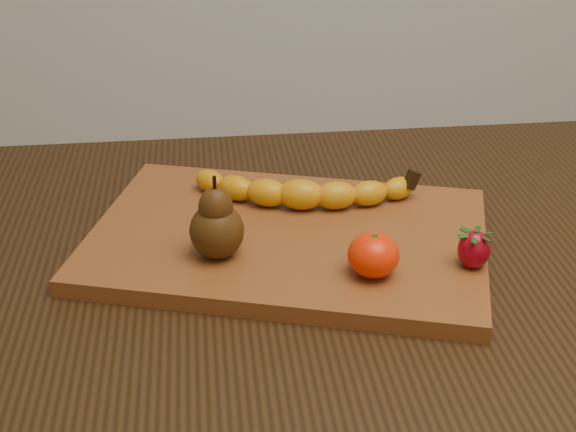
{
  "coord_description": "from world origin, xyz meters",
  "views": [
    {
      "loc": [
        -0.13,
        -0.79,
        1.23
      ],
      "look_at": [
        -0.04,
        0.01,
        0.8
      ],
      "focal_mm": 50.0,
      "sensor_mm": 36.0,
      "label": 1
    }
  ],
  "objects": [
    {
      "name": "table",
      "position": [
        0.0,
        0.0,
        0.66
      ],
      "size": [
        1.0,
        0.7,
        0.76
      ],
      "color": "black",
      "rests_on": "ground"
    },
    {
      "name": "pear",
      "position": [
        -0.12,
        -0.03,
        0.83
      ],
      "size": [
        0.07,
        0.07,
        0.09
      ],
      "primitive_type": null,
      "rotation": [
        0.0,
        0.0,
        -0.15
      ],
      "color": "#43260A",
      "rests_on": "cutting_board"
    },
    {
      "name": "strawberry",
      "position": [
        0.15,
        -0.09,
        0.8
      ],
      "size": [
        0.04,
        0.04,
        0.04
      ],
      "primitive_type": null,
      "rotation": [
        0.0,
        0.0,
        0.08
      ],
      "color": "#990414",
      "rests_on": "cutting_board"
    },
    {
      "name": "mandarin",
      "position": [
        0.04,
        -0.09,
        0.8
      ],
      "size": [
        0.06,
        0.06,
        0.05
      ],
      "primitive_type": "ellipsoid",
      "rotation": [
        0.0,
        0.0,
        -0.17
      ],
      "color": "#FB2902",
      "rests_on": "cutting_board"
    },
    {
      "name": "banana",
      "position": [
        -0.01,
        0.06,
        0.8
      ],
      "size": [
        0.24,
        0.11,
        0.04
      ],
      "primitive_type": null,
      "rotation": [
        0.0,
        0.0,
        -0.2
      ],
      "color": "orange",
      "rests_on": "cutting_board"
    },
    {
      "name": "cutting_board",
      "position": [
        -0.04,
        0.01,
        0.77
      ],
      "size": [
        0.52,
        0.42,
        0.02
      ],
      "primitive_type": "cube",
      "rotation": [
        0.0,
        0.0,
        -0.3
      ],
      "color": "brown",
      "rests_on": "table"
    }
  ]
}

